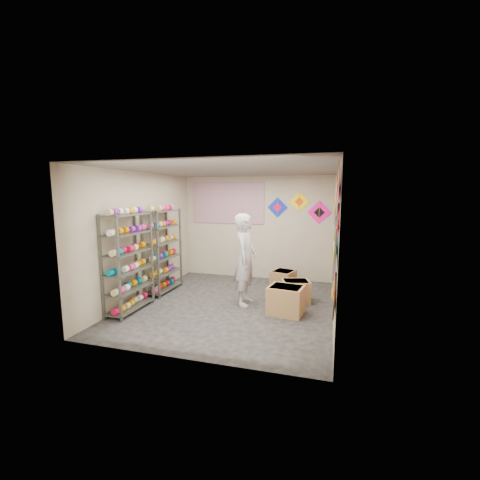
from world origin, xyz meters
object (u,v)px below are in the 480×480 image
(shelf_rack_front, at_px, (128,263))
(carton_c, at_px, (283,280))
(carton_a, at_px, (286,300))
(shelf_rack_back, at_px, (163,251))
(shopkeeper, at_px, (246,259))
(carton_b, at_px, (296,291))

(shelf_rack_front, xyz_separation_m, carton_c, (2.64, 2.19, -0.72))
(carton_a, relative_size, carton_c, 1.22)
(shelf_rack_front, relative_size, shelf_rack_back, 1.00)
(shelf_rack_back, bearing_deg, shopkeeper, -8.62)
(shelf_rack_front, distance_m, carton_b, 3.40)
(carton_a, relative_size, carton_b, 1.13)
(shelf_rack_back, height_order, shopkeeper, shelf_rack_back)
(shopkeeper, bearing_deg, carton_b, -68.92)
(shelf_rack_back, distance_m, shopkeeper, 2.07)
(shelf_rack_back, bearing_deg, carton_a, -12.20)
(carton_a, distance_m, carton_c, 1.54)
(carton_a, bearing_deg, carton_b, 89.97)
(shopkeeper, bearing_deg, shelf_rack_front, 114.89)
(carton_b, bearing_deg, carton_a, -114.55)
(carton_c, bearing_deg, shelf_rack_front, -124.45)
(shelf_rack_front, relative_size, carton_b, 3.39)
(shelf_rack_front, relative_size, carton_c, 3.64)
(carton_a, bearing_deg, carton_c, 108.26)
(shelf_rack_front, bearing_deg, shopkeeper, 25.87)
(shelf_rack_back, relative_size, carton_b, 3.39)
(shopkeeper, height_order, carton_a, shopkeeper)
(carton_a, height_order, carton_c, carton_a)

